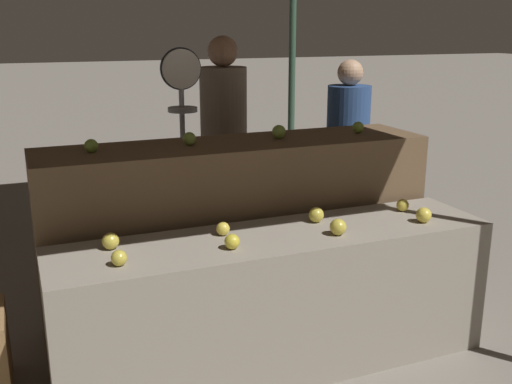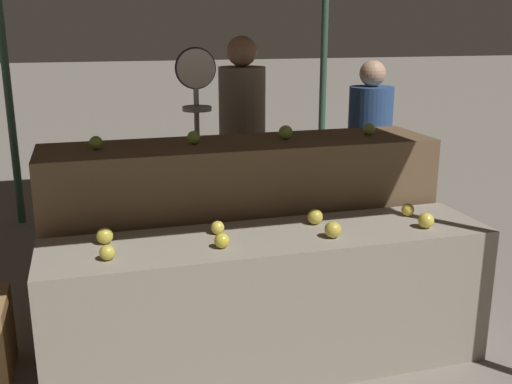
# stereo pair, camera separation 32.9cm
# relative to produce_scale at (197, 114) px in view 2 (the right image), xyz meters

# --- Properties ---
(ground_plane) EXTENTS (60.00, 60.00, 0.00)m
(ground_plane) POSITION_rel_produce_scale_xyz_m (0.13, -1.30, -1.20)
(ground_plane) COLOR gray
(display_counter_front) EXTENTS (2.32, 0.55, 0.75)m
(display_counter_front) POSITION_rel_produce_scale_xyz_m (0.13, -1.30, -0.83)
(display_counter_front) COLOR gray
(display_counter_front) RESTS_ON ground_plane
(display_counter_back) EXTENTS (2.32, 0.55, 1.13)m
(display_counter_back) POSITION_rel_produce_scale_xyz_m (0.13, -0.70, -0.64)
(display_counter_back) COLOR brown
(display_counter_back) RESTS_ON ground_plane
(apple_front_0) EXTENTS (0.07, 0.07, 0.07)m
(apple_front_0) POSITION_rel_produce_scale_xyz_m (-0.69, -1.41, -0.41)
(apple_front_0) COLOR gold
(apple_front_0) RESTS_ON display_counter_front
(apple_front_1) EXTENTS (0.07, 0.07, 0.07)m
(apple_front_1) POSITION_rel_produce_scale_xyz_m (-0.16, -1.41, -0.41)
(apple_front_1) COLOR gold
(apple_front_1) RESTS_ON display_counter_front
(apple_front_2) EXTENTS (0.09, 0.09, 0.09)m
(apple_front_2) POSITION_rel_produce_scale_xyz_m (0.41, -1.42, -0.41)
(apple_front_2) COLOR gold
(apple_front_2) RESTS_ON display_counter_front
(apple_front_3) EXTENTS (0.08, 0.08, 0.08)m
(apple_front_3) POSITION_rel_produce_scale_xyz_m (0.95, -1.42, -0.41)
(apple_front_3) COLOR yellow
(apple_front_3) RESTS_ON display_counter_front
(apple_front_4) EXTENTS (0.08, 0.08, 0.08)m
(apple_front_4) POSITION_rel_produce_scale_xyz_m (-0.70, -1.19, -0.41)
(apple_front_4) COLOR gold
(apple_front_4) RESTS_ON display_counter_front
(apple_front_5) EXTENTS (0.07, 0.07, 0.07)m
(apple_front_5) POSITION_rel_produce_scale_xyz_m (-0.13, -1.20, -0.41)
(apple_front_5) COLOR yellow
(apple_front_5) RESTS_ON display_counter_front
(apple_front_6) EXTENTS (0.08, 0.08, 0.08)m
(apple_front_6) POSITION_rel_produce_scale_xyz_m (0.41, -1.20, -0.41)
(apple_front_6) COLOR gold
(apple_front_6) RESTS_ON display_counter_front
(apple_front_7) EXTENTS (0.07, 0.07, 0.07)m
(apple_front_7) POSITION_rel_produce_scale_xyz_m (0.96, -1.20, -0.41)
(apple_front_7) COLOR yellow
(apple_front_7) RESTS_ON display_counter_front
(apple_back_0) EXTENTS (0.07, 0.07, 0.07)m
(apple_back_0) POSITION_rel_produce_scale_xyz_m (-0.70, -0.69, -0.04)
(apple_back_0) COLOR #84AD3D
(apple_back_0) RESTS_ON display_counter_back
(apple_back_1) EXTENTS (0.08, 0.08, 0.08)m
(apple_back_1) POSITION_rel_produce_scale_xyz_m (-0.15, -0.69, -0.04)
(apple_back_1) COLOR #8EB247
(apple_back_1) RESTS_ON display_counter_back
(apple_back_2) EXTENTS (0.08, 0.08, 0.08)m
(apple_back_2) POSITION_rel_produce_scale_xyz_m (0.41, -0.69, -0.03)
(apple_back_2) COLOR #8EB247
(apple_back_2) RESTS_ON display_counter_back
(apple_back_3) EXTENTS (0.07, 0.07, 0.07)m
(apple_back_3) POSITION_rel_produce_scale_xyz_m (0.95, -0.70, -0.04)
(apple_back_3) COLOR #84AD3D
(apple_back_3) RESTS_ON display_counter_back
(produce_scale) EXTENTS (0.28, 0.20, 1.65)m
(produce_scale) POSITION_rel_produce_scale_xyz_m (0.00, 0.00, 0.00)
(produce_scale) COLOR #99999E
(produce_scale) RESTS_ON ground_plane
(person_vendor_at_scale) EXTENTS (0.44, 0.44, 1.72)m
(person_vendor_at_scale) POSITION_rel_produce_scale_xyz_m (0.41, 0.33, -0.21)
(person_vendor_at_scale) COLOR #2D2D38
(person_vendor_at_scale) RESTS_ON ground_plane
(person_customer_left) EXTENTS (0.45, 0.45, 1.54)m
(person_customer_left) POSITION_rel_produce_scale_xyz_m (1.41, 0.18, -0.32)
(person_customer_left) COLOR #2D2D38
(person_customer_left) RESTS_ON ground_plane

